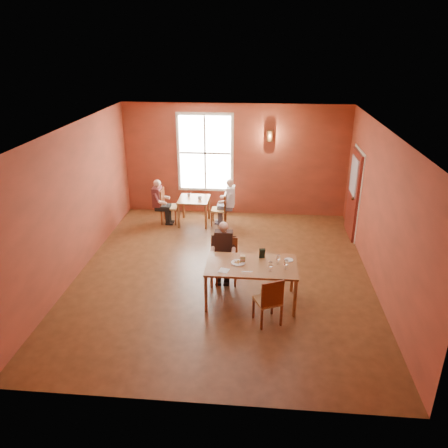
# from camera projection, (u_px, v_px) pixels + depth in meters

# --- Properties ---
(ground) EXTENTS (6.00, 7.00, 0.01)m
(ground) POSITION_uv_depth(u_px,v_px,m) (223.00, 274.00, 9.08)
(ground) COLOR brown
(ground) RESTS_ON ground
(wall_back) EXTENTS (6.00, 0.04, 3.00)m
(wall_back) POSITION_uv_depth(u_px,v_px,m) (235.00, 160.00, 11.70)
(wall_back) COLOR brown
(wall_back) RESTS_ON ground
(wall_front) EXTENTS (6.00, 0.04, 3.00)m
(wall_front) POSITION_uv_depth(u_px,v_px,m) (197.00, 309.00, 5.28)
(wall_front) COLOR brown
(wall_front) RESTS_ON ground
(wall_left) EXTENTS (0.04, 7.00, 3.00)m
(wall_left) POSITION_uv_depth(u_px,v_px,m) (74.00, 202.00, 8.74)
(wall_left) COLOR brown
(wall_left) RESTS_ON ground
(wall_right) EXTENTS (0.04, 7.00, 3.00)m
(wall_right) POSITION_uv_depth(u_px,v_px,m) (381.00, 212.00, 8.24)
(wall_right) COLOR brown
(wall_right) RESTS_ON ground
(ceiling) EXTENTS (6.00, 7.00, 0.04)m
(ceiling) POSITION_uv_depth(u_px,v_px,m) (223.00, 129.00, 7.90)
(ceiling) COLOR white
(ceiling) RESTS_ON wall_back
(window) EXTENTS (1.36, 0.10, 1.96)m
(window) POSITION_uv_depth(u_px,v_px,m) (205.00, 153.00, 11.64)
(window) COLOR white
(window) RESTS_ON wall_back
(door) EXTENTS (0.12, 1.04, 2.10)m
(door) POSITION_uv_depth(u_px,v_px,m) (353.00, 194.00, 10.53)
(door) COLOR maroon
(door) RESTS_ON ground
(wall_sconce) EXTENTS (0.16, 0.16, 0.28)m
(wall_sconce) POSITION_uv_depth(u_px,v_px,m) (270.00, 136.00, 11.25)
(wall_sconce) COLOR brown
(wall_sconce) RESTS_ON wall_back
(main_table) EXTENTS (1.64, 0.92, 0.77)m
(main_table) POSITION_uv_depth(u_px,v_px,m) (251.00, 283.00, 8.00)
(main_table) COLOR brown
(main_table) RESTS_ON ground
(chair_diner_main) EXTENTS (0.40, 0.40, 0.91)m
(chair_diner_main) POSITION_uv_depth(u_px,v_px,m) (227.00, 262.00, 8.61)
(chair_diner_main) COLOR #3A2110
(chair_diner_main) RESTS_ON ground
(diner_main) EXTENTS (0.47, 0.47, 1.17)m
(diner_main) POSITION_uv_depth(u_px,v_px,m) (227.00, 257.00, 8.53)
(diner_main) COLOR black
(diner_main) RESTS_ON ground
(chair_empty) EXTENTS (0.52, 0.52, 0.89)m
(chair_empty) POSITION_uv_depth(u_px,v_px,m) (268.00, 300.00, 7.39)
(chair_empty) COLOR brown
(chair_empty) RESTS_ON ground
(plate_food) EXTENTS (0.29, 0.29, 0.03)m
(plate_food) POSITION_uv_depth(u_px,v_px,m) (238.00, 262.00, 7.90)
(plate_food) COLOR silver
(plate_food) RESTS_ON main_table
(sandwich) EXTENTS (0.10, 0.09, 0.11)m
(sandwich) POSITION_uv_depth(u_px,v_px,m) (243.00, 259.00, 7.92)
(sandwich) COLOR tan
(sandwich) RESTS_ON main_table
(goblet_a) EXTENTS (0.08, 0.08, 0.18)m
(goblet_a) POSITION_uv_depth(u_px,v_px,m) (278.00, 259.00, 7.86)
(goblet_a) COLOR white
(goblet_a) RESTS_ON main_table
(goblet_b) EXTENTS (0.09, 0.09, 0.19)m
(goblet_b) POSITION_uv_depth(u_px,v_px,m) (286.00, 264.00, 7.67)
(goblet_b) COLOR white
(goblet_b) RESTS_ON main_table
(goblet_c) EXTENTS (0.08, 0.08, 0.18)m
(goblet_c) POSITION_uv_depth(u_px,v_px,m) (270.00, 266.00, 7.62)
(goblet_c) COLOR white
(goblet_c) RESTS_ON main_table
(menu_stand) EXTENTS (0.12, 0.07, 0.18)m
(menu_stand) POSITION_uv_depth(u_px,v_px,m) (262.00, 253.00, 8.06)
(menu_stand) COLOR black
(menu_stand) RESTS_ON main_table
(knife) EXTENTS (0.19, 0.03, 0.00)m
(knife) POSITION_uv_depth(u_px,v_px,m) (247.00, 272.00, 7.62)
(knife) COLOR silver
(knife) RESTS_ON main_table
(napkin) EXTENTS (0.21, 0.21, 0.01)m
(napkin) POSITION_uv_depth(u_px,v_px,m) (224.00, 270.00, 7.65)
(napkin) COLOR white
(napkin) RESTS_ON main_table
(side_plate) EXTENTS (0.17, 0.17, 0.01)m
(side_plate) POSITION_uv_depth(u_px,v_px,m) (289.00, 260.00, 8.01)
(side_plate) COLOR white
(side_plate) RESTS_ON main_table
(second_table) EXTENTS (0.78, 0.78, 0.69)m
(second_table) POSITION_uv_depth(u_px,v_px,m) (194.00, 211.00, 11.44)
(second_table) COLOR #5C3412
(second_table) RESTS_ON ground
(chair_diner_white) EXTENTS (0.38, 0.38, 0.85)m
(chair_diner_white) POSITION_uv_depth(u_px,v_px,m) (219.00, 209.00, 11.36)
(chair_diner_white) COLOR #533519
(chair_diner_white) RESTS_ON ground
(diner_white) EXTENTS (0.47, 0.47, 1.18)m
(diner_white) POSITION_uv_depth(u_px,v_px,m) (220.00, 203.00, 11.29)
(diner_white) COLOR white
(diner_white) RESTS_ON ground
(chair_diner_maroon) EXTENTS (0.41, 0.41, 0.93)m
(chair_diner_maroon) POSITION_uv_depth(u_px,v_px,m) (170.00, 206.00, 11.45)
(chair_diner_maroon) COLOR #46270F
(chair_diner_maroon) RESTS_ON ground
(diner_maroon) EXTENTS (0.46, 0.46, 1.16)m
(diner_maroon) POSITION_uv_depth(u_px,v_px,m) (168.00, 202.00, 11.41)
(diner_maroon) COLOR maroon
(diner_maroon) RESTS_ON ground
(cup_a) EXTENTS (0.14, 0.14, 0.09)m
(cup_a) POSITION_uv_depth(u_px,v_px,m) (200.00, 198.00, 11.22)
(cup_a) COLOR white
(cup_a) RESTS_ON second_table
(cup_b) EXTENTS (0.13, 0.13, 0.09)m
(cup_b) POSITION_uv_depth(u_px,v_px,m) (189.00, 195.00, 11.43)
(cup_b) COLOR silver
(cup_b) RESTS_ON second_table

